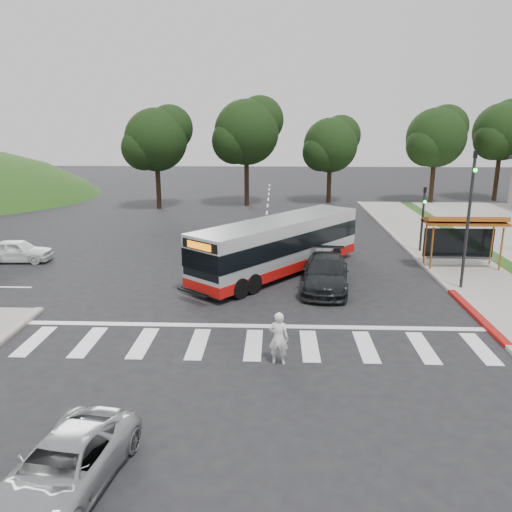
{
  "coord_description": "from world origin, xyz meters",
  "views": [
    {
      "loc": [
        0.72,
        -21.4,
        7.7
      ],
      "look_at": [
        -0.16,
        1.32,
        1.6
      ],
      "focal_mm": 35.0,
      "sensor_mm": 36.0,
      "label": 1
    }
  ],
  "objects_px": {
    "transit_bus": "(279,247)",
    "pedestrian": "(279,338)",
    "dark_sedan": "(325,273)",
    "silver_suv_south": "(64,467)"
  },
  "relations": [
    {
      "from": "transit_bus",
      "to": "pedestrian",
      "type": "height_order",
      "value": "transit_bus"
    },
    {
      "from": "transit_bus",
      "to": "dark_sedan",
      "type": "distance_m",
      "value": 3.26
    },
    {
      "from": "dark_sedan",
      "to": "silver_suv_south",
      "type": "height_order",
      "value": "dark_sedan"
    },
    {
      "from": "pedestrian",
      "to": "silver_suv_south",
      "type": "distance_m",
      "value": 7.63
    },
    {
      "from": "transit_bus",
      "to": "silver_suv_south",
      "type": "xyz_separation_m",
      "value": [
        -4.7,
        -16.28,
        -0.85
      ]
    },
    {
      "from": "transit_bus",
      "to": "dark_sedan",
      "type": "height_order",
      "value": "transit_bus"
    },
    {
      "from": "pedestrian",
      "to": "silver_suv_south",
      "type": "relative_size",
      "value": 0.43
    },
    {
      "from": "pedestrian",
      "to": "dark_sedan",
      "type": "height_order",
      "value": "pedestrian"
    },
    {
      "from": "transit_bus",
      "to": "dark_sedan",
      "type": "relative_size",
      "value": 2.1
    },
    {
      "from": "transit_bus",
      "to": "pedestrian",
      "type": "bearing_deg",
      "value": -51.36
    }
  ]
}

